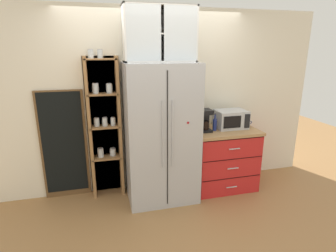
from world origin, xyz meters
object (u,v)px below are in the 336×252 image
(coffee_maker, at_px, (204,120))
(mug_red, at_px, (222,125))
(mug_navy, at_px, (247,123))
(bottle_cobalt, at_px, (215,123))
(microwave, at_px, (231,119))
(bottle_amber, at_px, (224,121))
(refrigerator, at_px, (161,133))
(chalkboard_menu, at_px, (64,145))

(coffee_maker, relative_size, mug_red, 2.60)
(mug_navy, relative_size, bottle_cobalt, 0.46)
(microwave, distance_m, bottle_amber, 0.12)
(refrigerator, height_order, mug_red, refrigerator)
(refrigerator, height_order, microwave, refrigerator)
(refrigerator, xyz_separation_m, bottle_amber, (0.95, 0.07, 0.08))
(refrigerator, distance_m, microwave, 1.07)
(refrigerator, height_order, chalkboard_menu, refrigerator)
(chalkboard_menu, bearing_deg, bottle_amber, -6.69)
(mug_red, bearing_deg, microwave, -12.89)
(mug_red, bearing_deg, mug_navy, -2.19)
(refrigerator, bearing_deg, coffee_maker, 4.44)
(refrigerator, bearing_deg, mug_red, 7.04)
(mug_navy, distance_m, bottle_amber, 0.41)
(bottle_amber, bearing_deg, bottle_cobalt, -161.09)
(mug_navy, height_order, mug_red, mug_navy)
(microwave, height_order, chalkboard_menu, chalkboard_menu)
(microwave, xyz_separation_m, bottle_amber, (-0.12, -0.02, -0.02))
(mug_red, relative_size, chalkboard_menu, 0.08)
(mug_red, distance_m, bottle_amber, 0.08)
(refrigerator, relative_size, bottle_cobalt, 7.51)
(coffee_maker, xyz_separation_m, bottle_amber, (0.32, 0.02, -0.05))
(bottle_amber, relative_size, chalkboard_menu, 0.17)
(refrigerator, bearing_deg, bottle_cobalt, 1.14)
(microwave, xyz_separation_m, coffee_maker, (-0.43, -0.04, 0.03))
(mug_red, height_order, chalkboard_menu, chalkboard_menu)
(mug_navy, xyz_separation_m, bottle_cobalt, (-0.57, -0.09, 0.06))
(mug_navy, height_order, bottle_cobalt, bottle_cobalt)
(refrigerator, xyz_separation_m, microwave, (1.07, 0.09, 0.10))
(microwave, xyz_separation_m, bottle_cobalt, (-0.28, -0.08, -0.02))
(coffee_maker, bearing_deg, mug_navy, 4.24)
(refrigerator, height_order, bottle_amber, refrigerator)
(coffee_maker, bearing_deg, mug_red, 12.14)
(refrigerator, distance_m, coffee_maker, 0.65)
(bottle_cobalt, height_order, chalkboard_menu, chalkboard_menu)
(mug_red, bearing_deg, bottle_amber, -92.38)
(microwave, relative_size, chalkboard_menu, 0.29)
(coffee_maker, relative_size, mug_navy, 2.76)
(microwave, bearing_deg, mug_navy, 2.24)
(refrigerator, xyz_separation_m, mug_navy, (1.35, 0.10, 0.02))
(mug_navy, relative_size, mug_red, 0.94)
(mug_navy, distance_m, mug_red, 0.40)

